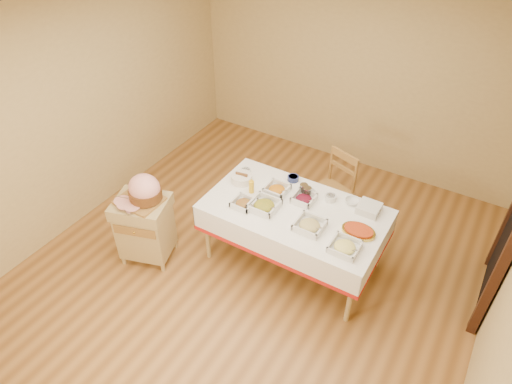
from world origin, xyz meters
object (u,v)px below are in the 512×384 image
at_px(dining_table, 294,220).
at_px(preserve_jar_left, 304,189).
at_px(dining_chair, 333,190).
at_px(plate_stack, 369,208).
at_px(ham_on_board, 144,191).
at_px(brass_platter, 359,231).
at_px(bread_basket, 242,178).
at_px(butcher_cart, 145,226).
at_px(mustard_bottle, 251,186).
at_px(preserve_jar_right, 307,192).

xyz_separation_m(dining_table, preserve_jar_left, (-0.04, 0.27, 0.21)).
height_order(dining_chair, plate_stack, dining_chair).
distance_m(ham_on_board, plate_stack, 2.26).
bearing_deg(preserve_jar_left, brass_platter, -20.88).
bearing_deg(bread_basket, butcher_cart, -129.32).
distance_m(dining_table, ham_on_board, 1.56).
height_order(butcher_cart, bread_basket, bread_basket).
bearing_deg(dining_chair, butcher_cart, -133.55).
relative_size(dining_table, brass_platter, 5.55).
distance_m(dining_table, brass_platter, 0.70).
height_order(butcher_cart, dining_chair, dining_chair).
bearing_deg(dining_chair, plate_stack, -40.18).
relative_size(butcher_cart, ham_on_board, 1.65).
bearing_deg(brass_platter, mustard_bottle, 179.95).
relative_size(dining_chair, brass_platter, 2.86).
xyz_separation_m(preserve_jar_left, mustard_bottle, (-0.47, -0.27, 0.03)).
xyz_separation_m(butcher_cart, preserve_jar_left, (1.36, 1.02, 0.37)).
bearing_deg(dining_chair, bread_basket, -137.90).
bearing_deg(preserve_jar_right, ham_on_board, -145.31).
xyz_separation_m(preserve_jar_right, mustard_bottle, (-0.53, -0.24, 0.03)).
relative_size(butcher_cart, brass_platter, 2.38).
bearing_deg(plate_stack, dining_table, -152.13).
distance_m(bread_basket, plate_stack, 1.37).
height_order(dining_chair, mustard_bottle, dining_chair).
relative_size(dining_table, plate_stack, 8.43).
bearing_deg(dining_table, butcher_cart, -152.01).
relative_size(preserve_jar_left, brass_platter, 0.33).
bearing_deg(dining_table, brass_platter, -0.10).
bearing_deg(preserve_jar_left, butcher_cart, -143.16).
xyz_separation_m(dining_chair, brass_platter, (0.59, -0.82, 0.30)).
height_order(butcher_cart, preserve_jar_right, preserve_jar_right).
height_order(bread_basket, plate_stack, bread_basket).
xyz_separation_m(butcher_cart, preserve_jar_right, (1.42, 0.98, 0.37)).
xyz_separation_m(preserve_jar_left, brass_platter, (0.72, -0.27, -0.03)).
height_order(mustard_bottle, bread_basket, mustard_bottle).
height_order(mustard_bottle, brass_platter, mustard_bottle).
height_order(preserve_jar_left, preserve_jar_right, preserve_jar_right).
bearing_deg(preserve_jar_left, ham_on_board, -143.20).
height_order(preserve_jar_left, brass_platter, preserve_jar_left).
relative_size(plate_stack, brass_platter, 0.66).
height_order(dining_table, preserve_jar_right, preserve_jar_right).
bearing_deg(preserve_jar_right, dining_chair, 83.07).
bearing_deg(ham_on_board, mustard_bottle, 40.21).
distance_m(preserve_jar_left, plate_stack, 0.70).
bearing_deg(ham_on_board, butcher_cart, -141.98).
relative_size(bread_basket, brass_platter, 0.70).
xyz_separation_m(mustard_bottle, bread_basket, (-0.19, 0.10, -0.04)).
bearing_deg(dining_table, bread_basket, 171.56).
bearing_deg(ham_on_board, dining_chair, 46.70).
height_order(butcher_cart, mustard_bottle, mustard_bottle).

